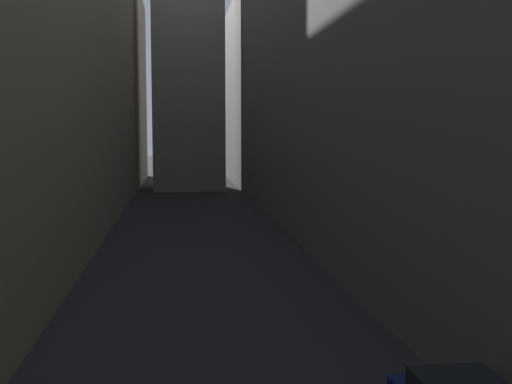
{
  "coord_description": "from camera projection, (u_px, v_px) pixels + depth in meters",
  "views": [
    {
      "loc": [
        -1.14,
        10.56,
        6.36
      ],
      "look_at": [
        0.0,
        20.08,
        5.46
      ],
      "focal_mm": 45.57,
      "sensor_mm": 36.0,
      "label": 1
    }
  ],
  "objects": [
    {
      "name": "ground_plane",
      "position": [
        199.0,
        241.0,
        37.74
      ],
      "size": [
        264.0,
        264.0,
        0.0
      ],
      "primitive_type": "plane",
      "color": "#232326"
    },
    {
      "name": "building_block_right",
      "position": [
        401.0,
        55.0,
        40.18
      ],
      "size": [
        14.28,
        108.0,
        22.07
      ],
      "primitive_type": "cube",
      "color": "slate",
      "rests_on": "ground"
    }
  ]
}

